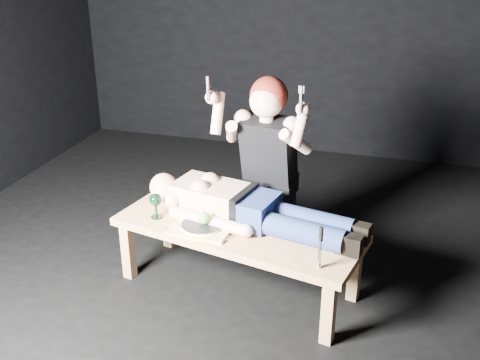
% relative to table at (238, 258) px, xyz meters
% --- Properties ---
extents(ground, '(5.00, 5.00, 0.00)m').
position_rel_table_xyz_m(ground, '(0.04, 0.14, -0.23)').
color(ground, black).
rests_on(ground, ground).
extents(back_wall, '(5.00, 0.00, 5.00)m').
position_rel_table_xyz_m(back_wall, '(0.04, 2.64, 1.27)').
color(back_wall, black).
rests_on(back_wall, ground).
extents(table, '(1.65, 0.90, 0.45)m').
position_rel_table_xyz_m(table, '(0.00, 0.00, 0.00)').
color(table, tan).
rests_on(table, ground).
extents(lying_man, '(1.53, 0.74, 0.25)m').
position_rel_table_xyz_m(lying_man, '(0.06, 0.08, 0.35)').
color(lying_man, tan).
rests_on(lying_man, table).
extents(kneeling_woman, '(0.84, 0.91, 1.36)m').
position_rel_table_xyz_m(kneeling_woman, '(0.11, 0.48, 0.46)').
color(kneeling_woman, black).
rests_on(kneeling_woman, ground).
extents(serving_tray, '(0.38, 0.28, 0.02)m').
position_rel_table_xyz_m(serving_tray, '(-0.20, -0.10, 0.24)').
color(serving_tray, tan).
rests_on(serving_tray, table).
extents(plate, '(0.26, 0.26, 0.02)m').
position_rel_table_xyz_m(plate, '(-0.20, -0.10, 0.26)').
color(plate, white).
rests_on(plate, serving_tray).
extents(apple, '(0.08, 0.08, 0.08)m').
position_rel_table_xyz_m(apple, '(-0.18, -0.09, 0.31)').
color(apple, '#459729').
rests_on(apple, plate).
extents(goblet, '(0.10, 0.10, 0.17)m').
position_rel_table_xyz_m(goblet, '(-0.54, -0.03, 0.31)').
color(goblet, black).
rests_on(goblet, table).
extents(fork_flat, '(0.05, 0.17, 0.01)m').
position_rel_table_xyz_m(fork_flat, '(-0.41, -0.08, 0.23)').
color(fork_flat, '#B2B2B7').
rests_on(fork_flat, table).
extents(knife_flat, '(0.10, 0.15, 0.01)m').
position_rel_table_xyz_m(knife_flat, '(-0.00, -0.15, 0.23)').
color(knife_flat, '#B2B2B7').
rests_on(knife_flat, table).
extents(spoon_flat, '(0.04, 0.17, 0.01)m').
position_rel_table_xyz_m(spoon_flat, '(-0.02, -0.09, 0.23)').
color(spoon_flat, '#B2B2B7').
rests_on(spoon_flat, table).
extents(carving_knife, '(0.04, 0.04, 0.26)m').
position_rel_table_xyz_m(carving_knife, '(0.56, -0.33, 0.35)').
color(carving_knife, '#B2B2B7').
rests_on(carving_knife, table).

